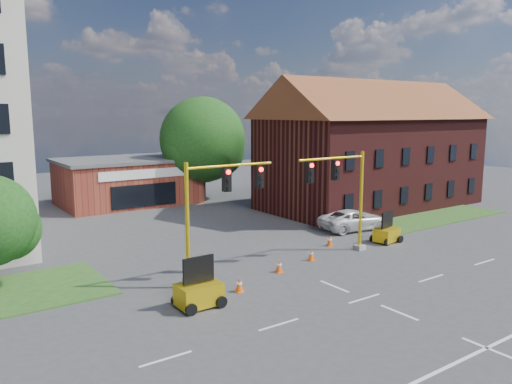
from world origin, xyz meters
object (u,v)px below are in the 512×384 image
signal_mast_east (342,190)px  trailer_east (387,233)px  signal_mast_west (217,206)px  trailer_west (199,292)px  pickup_white (354,220)px

signal_mast_east → trailer_east: 5.57m
signal_mast_west → trailer_west: (-2.40, -2.46, -3.23)m
signal_mast_west → trailer_east: signal_mast_west is taller
signal_mast_west → trailer_east: bearing=1.1°
trailer_west → pickup_white: bearing=21.0°
trailer_east → trailer_west: bearing=178.1°
trailer_west → signal_mast_east: bearing=11.9°
signal_mast_west → pickup_white: bearing=16.1°
trailer_west → pickup_white: trailer_west is taller
signal_mast_west → trailer_east: (13.19, 0.26, -3.31)m
signal_mast_west → pickup_white: signal_mast_west is taller
trailer_east → pickup_white: bearing=65.4°
signal_mast_east → pickup_white: (5.34, 4.07, -3.18)m
signal_mast_east → trailer_west: signal_mast_east is taller
signal_mast_east → trailer_west: size_ratio=2.82×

